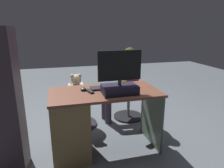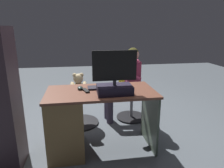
{
  "view_description": "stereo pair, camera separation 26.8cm",
  "coord_description": "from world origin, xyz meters",
  "px_view_note": "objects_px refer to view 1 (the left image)",
  "views": [
    {
      "loc": [
        0.48,
        2.49,
        1.41
      ],
      "look_at": [
        -0.19,
        -0.01,
        0.69
      ],
      "focal_mm": 32.56,
      "sensor_mm": 36.0,
      "label": 1
    },
    {
      "loc": [
        0.22,
        2.55,
        1.41
      ],
      "look_at": [
        -0.19,
        -0.01,
        0.69
      ],
      "focal_mm": 32.56,
      "sensor_mm": 36.0,
      "label": 2
    }
  ],
  "objects_px": {
    "person": "(124,78)",
    "teddy_bear": "(76,86)",
    "desk": "(78,122)",
    "tv_remote": "(90,91)",
    "cup": "(124,82)",
    "keyboard": "(109,87)",
    "office_chair_teddy": "(78,109)",
    "computer_mouse": "(83,89)",
    "visitor_chair": "(129,101)",
    "monitor": "(120,82)"
  },
  "relations": [
    {
      "from": "keyboard",
      "to": "person",
      "type": "bearing_deg",
      "value": -121.79
    },
    {
      "from": "keyboard",
      "to": "cup",
      "type": "relative_size",
      "value": 4.2
    },
    {
      "from": "computer_mouse",
      "to": "office_chair_teddy",
      "type": "bearing_deg",
      "value": -87.84
    },
    {
      "from": "teddy_bear",
      "to": "visitor_chair",
      "type": "bearing_deg",
      "value": -175.84
    },
    {
      "from": "teddy_bear",
      "to": "office_chair_teddy",
      "type": "bearing_deg",
      "value": 90.0
    },
    {
      "from": "desk",
      "to": "tv_remote",
      "type": "bearing_deg",
      "value": -175.69
    },
    {
      "from": "desk",
      "to": "cup",
      "type": "height_order",
      "value": "cup"
    },
    {
      "from": "tv_remote",
      "to": "visitor_chair",
      "type": "height_order",
      "value": "tv_remote"
    },
    {
      "from": "desk",
      "to": "person",
      "type": "relative_size",
      "value": 1.09
    },
    {
      "from": "teddy_bear",
      "to": "visitor_chair",
      "type": "distance_m",
      "value": 0.88
    },
    {
      "from": "monitor",
      "to": "keyboard",
      "type": "relative_size",
      "value": 1.11
    },
    {
      "from": "monitor",
      "to": "visitor_chair",
      "type": "height_order",
      "value": "monitor"
    },
    {
      "from": "office_chair_teddy",
      "to": "person",
      "type": "xyz_separation_m",
      "value": [
        -0.73,
        -0.06,
        0.41
      ]
    },
    {
      "from": "desk",
      "to": "person",
      "type": "height_order",
      "value": "person"
    },
    {
      "from": "computer_mouse",
      "to": "person",
      "type": "relative_size",
      "value": 0.09
    },
    {
      "from": "monitor",
      "to": "cup",
      "type": "relative_size",
      "value": 4.66
    },
    {
      "from": "cup",
      "to": "tv_remote",
      "type": "height_order",
      "value": "cup"
    },
    {
      "from": "computer_mouse",
      "to": "office_chair_teddy",
      "type": "xyz_separation_m",
      "value": [
        0.02,
        -0.6,
        -0.49
      ]
    },
    {
      "from": "office_chair_teddy",
      "to": "tv_remote",
      "type": "bearing_deg",
      "value": 97.06
    },
    {
      "from": "cup",
      "to": "tv_remote",
      "type": "xyz_separation_m",
      "value": [
        0.43,
        0.13,
        -0.04
      ]
    },
    {
      "from": "person",
      "to": "teddy_bear",
      "type": "bearing_deg",
      "value": 4.06
    },
    {
      "from": "desk",
      "to": "teddy_bear",
      "type": "xyz_separation_m",
      "value": [
        -0.06,
        -0.7,
        0.21
      ]
    },
    {
      "from": "computer_mouse",
      "to": "tv_remote",
      "type": "height_order",
      "value": "computer_mouse"
    },
    {
      "from": "desk",
      "to": "keyboard",
      "type": "height_order",
      "value": "keyboard"
    },
    {
      "from": "desk",
      "to": "teddy_bear",
      "type": "height_order",
      "value": "teddy_bear"
    },
    {
      "from": "keyboard",
      "to": "tv_remote",
      "type": "xyz_separation_m",
      "value": [
        0.24,
        0.09,
        -0.0
      ]
    },
    {
      "from": "keyboard",
      "to": "visitor_chair",
      "type": "xyz_separation_m",
      "value": [
        -0.5,
        -0.67,
        -0.46
      ]
    },
    {
      "from": "monitor",
      "to": "keyboard",
      "type": "height_order",
      "value": "monitor"
    },
    {
      "from": "monitor",
      "to": "visitor_chair",
      "type": "distance_m",
      "value": 1.14
    },
    {
      "from": "monitor",
      "to": "tv_remote",
      "type": "height_order",
      "value": "monitor"
    },
    {
      "from": "tv_remote",
      "to": "teddy_bear",
      "type": "bearing_deg",
      "value": -98.99
    },
    {
      "from": "keyboard",
      "to": "visitor_chair",
      "type": "relative_size",
      "value": 0.9
    },
    {
      "from": "office_chair_teddy",
      "to": "keyboard",
      "type": "bearing_deg",
      "value": 118.24
    },
    {
      "from": "monitor",
      "to": "person",
      "type": "distance_m",
      "value": 0.96
    },
    {
      "from": "monitor",
      "to": "computer_mouse",
      "type": "distance_m",
      "value": 0.44
    },
    {
      "from": "cup",
      "to": "tv_remote",
      "type": "distance_m",
      "value": 0.46
    },
    {
      "from": "computer_mouse",
      "to": "visitor_chair",
      "type": "distance_m",
      "value": 1.14
    },
    {
      "from": "keyboard",
      "to": "tv_remote",
      "type": "relative_size",
      "value": 2.8
    },
    {
      "from": "desk",
      "to": "person",
      "type": "distance_m",
      "value": 1.12
    },
    {
      "from": "tv_remote",
      "to": "desk",
      "type": "bearing_deg",
      "value": -11.62
    },
    {
      "from": "desk",
      "to": "cup",
      "type": "relative_size",
      "value": 12.2
    },
    {
      "from": "computer_mouse",
      "to": "person",
      "type": "height_order",
      "value": "person"
    },
    {
      "from": "keyboard",
      "to": "cup",
      "type": "distance_m",
      "value": 0.21
    },
    {
      "from": "teddy_bear",
      "to": "monitor",
      "type": "bearing_deg",
      "value": 115.11
    },
    {
      "from": "teddy_bear",
      "to": "person",
      "type": "height_order",
      "value": "person"
    },
    {
      "from": "monitor",
      "to": "tv_remote",
      "type": "xyz_separation_m",
      "value": [
        0.3,
        -0.13,
        -0.12
      ]
    },
    {
      "from": "teddy_bear",
      "to": "desk",
      "type": "bearing_deg",
      "value": 85.34
    },
    {
      "from": "keyboard",
      "to": "office_chair_teddy",
      "type": "height_order",
      "value": "keyboard"
    },
    {
      "from": "monitor",
      "to": "office_chair_teddy",
      "type": "bearing_deg",
      "value": -64.57
    },
    {
      "from": "desk",
      "to": "keyboard",
      "type": "distance_m",
      "value": 0.52
    }
  ]
}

